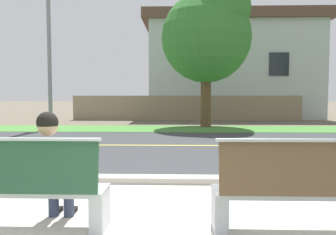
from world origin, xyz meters
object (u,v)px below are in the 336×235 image
bench_right (303,191)px  shade_tree_far_left (209,31)px  streetlamp (51,30)px  bench_left (19,189)px  seated_person_white (52,165)px

bench_right → shade_tree_far_left: (0.08, 11.92, 3.79)m
shade_tree_far_left → streetlamp: bearing=-170.7°
streetlamp → shade_tree_far_left: (6.64, 1.09, 0.14)m
bench_left → bench_right: size_ratio=1.00×
seated_person_white → shade_tree_far_left: 12.57m
bench_left → bench_right: same height
bench_left → bench_right: (2.90, 0.00, 0.00)m
seated_person_white → streetlamp: 11.86m
seated_person_white → streetlamp: size_ratio=0.17×
bench_right → shade_tree_far_left: size_ratio=0.27×
bench_right → bench_left: bearing=180.0°
streetlamp → bench_left: bearing=-71.4°
bench_right → shade_tree_far_left: bearing=89.6°
seated_person_white → bench_left: bearing=-148.8°
bench_left → bench_right: bearing=0.0°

